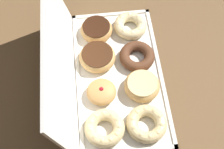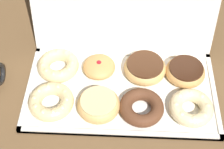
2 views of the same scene
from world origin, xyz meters
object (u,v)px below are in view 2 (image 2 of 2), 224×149
Objects in this scene: cruller_donut_3 at (192,107)px; cruller_donut_4 at (59,65)px; donut_box at (121,91)px; chocolate_cake_ring_donut_2 at (142,107)px; cruller_donut_0 at (52,101)px; chocolate_frosted_donut_6 at (145,68)px; glazed_ring_donut_1 at (99,104)px; chocolate_frosted_donut_7 at (186,71)px; jelly_filled_donut_5 at (99,67)px.

cruller_donut_3 is 0.39m from cruller_donut_4.
donut_box is 4.45× the size of chocolate_cake_ring_donut_2.
chocolate_frosted_donut_6 is (0.25, 0.12, 0.00)m from cruller_donut_0.
glazed_ring_donut_1 is at bearing -133.35° from chocolate_frosted_donut_6.
cruller_donut_3 is at bearing -0.38° from cruller_donut_0.
donut_box is 0.19m from cruller_donut_3.
chocolate_frosted_donut_6 is 0.11m from chocolate_frosted_donut_7.
jelly_filled_donut_5 is at bearing 135.43° from donut_box.
cruller_donut_3 is 0.28m from jelly_filled_donut_5.
cruller_donut_3 is (0.37, -0.00, -0.00)m from cruller_donut_0.
cruller_donut_4 is 0.36m from chocolate_frosted_donut_7.
cruller_donut_4 reaches higher than chocolate_cake_ring_donut_2.
cruller_donut_4 is at bearing 179.90° from chocolate_frosted_donut_6.
chocolate_cake_ring_donut_2 is 0.18m from chocolate_frosted_donut_7.
chocolate_cake_ring_donut_2 is at bearing -28.94° from cruller_donut_4.
cruller_donut_4 is at bearing 89.77° from cruller_donut_0.
cruller_donut_0 is 0.13m from glazed_ring_donut_1.
chocolate_cake_ring_donut_2 is 1.01× the size of cruller_donut_3.
glazed_ring_donut_1 is 0.13m from jelly_filled_donut_5.
cruller_donut_0 is at bearing -133.89° from jelly_filled_donut_5.
donut_box is 0.09m from jelly_filled_donut_5.
chocolate_frosted_donut_7 is (0.36, 0.12, 0.00)m from cruller_donut_0.
cruller_donut_0 is (-0.18, -0.06, 0.02)m from donut_box.
chocolate_frosted_donut_6 is (0.13, 0.00, 0.00)m from jelly_filled_donut_5.
jelly_filled_donut_5 is at bearing 46.11° from cruller_donut_0.
glazed_ring_donut_1 reaches higher than cruller_donut_4.
glazed_ring_donut_1 is at bearing -46.16° from cruller_donut_4.
cruller_donut_0 is 1.01× the size of cruller_donut_4.
donut_box is at bearing 161.53° from cruller_donut_3.
jelly_filled_donut_5 is (0.12, 0.12, 0.00)m from cruller_donut_0.
donut_box is 0.19m from chocolate_frosted_donut_7.
cruller_donut_4 is (-0.12, 0.13, -0.00)m from glazed_ring_donut_1.
donut_box is 0.19m from cruller_donut_0.
cruller_donut_4 is 0.12m from jelly_filled_donut_5.
cruller_donut_4 is at bearing 178.90° from chocolate_frosted_donut_7.
jelly_filled_donut_5 is 0.77× the size of chocolate_frosted_donut_6.
donut_box is 4.51× the size of cruller_donut_3.
chocolate_cake_ring_donut_2 is (0.24, -0.01, -0.00)m from cruller_donut_0.
chocolate_frosted_donut_6 is at bearing 176.74° from chocolate_frosted_donut_7.
cruller_donut_3 is at bearing -87.84° from chocolate_frosted_donut_7.
cruller_donut_3 is (0.24, 0.00, -0.00)m from glazed_ring_donut_1.
cruller_donut_4 is (-0.36, 0.13, 0.00)m from cruller_donut_3.
chocolate_cake_ring_donut_2 is 0.98× the size of cruller_donut_4.
chocolate_cake_ring_donut_2 reaches higher than donut_box.
cruller_donut_3 reaches higher than donut_box.
chocolate_frosted_donut_7 is at bearing -1.10° from cruller_donut_4.
cruller_donut_4 is at bearing 133.84° from glazed_ring_donut_1.
donut_box is at bearing -161.85° from chocolate_frosted_donut_7.
jelly_filled_donut_5 reaches higher than cruller_donut_4.
donut_box is 0.09m from chocolate_cake_ring_donut_2.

